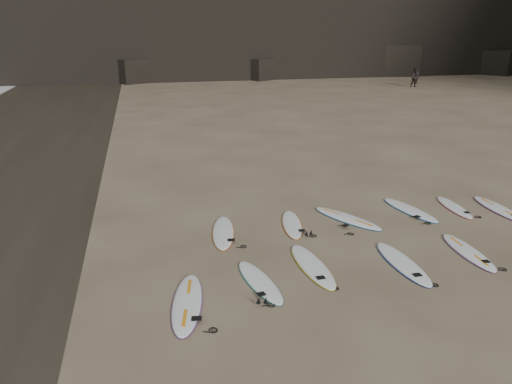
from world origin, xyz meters
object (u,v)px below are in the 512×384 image
(surfboard_8, at_px, (410,210))
(person_a, at_px, (416,76))
(person_b, at_px, (415,78))
(surfboard_6, at_px, (292,224))
(surfboard_0, at_px, (187,303))
(surfboard_3, at_px, (403,263))
(surfboard_10, at_px, (499,209))
(surfboard_4, at_px, (468,252))
(surfboard_7, at_px, (347,218))
(surfboard_5, at_px, (223,232))
(surfboard_2, at_px, (312,265))
(surfboard_1, at_px, (260,281))
(surfboard_9, at_px, (454,207))

(surfboard_8, relative_size, person_a, 1.69)
(person_a, distance_m, person_b, 3.26)
(surfboard_6, bearing_deg, surfboard_0, -122.04)
(surfboard_0, xyz_separation_m, surfboard_3, (5.81, 0.71, -0.00))
(surfboard_10, bearing_deg, surfboard_3, -149.10)
(surfboard_4, height_order, surfboard_6, surfboard_4)
(surfboard_10, height_order, person_b, person_b)
(surfboard_6, xyz_separation_m, surfboard_10, (7.36, -0.32, 0.01))
(surfboard_6, distance_m, surfboard_7, 1.91)
(surfboard_3, distance_m, surfboard_7, 3.35)
(surfboard_0, xyz_separation_m, surfboard_10, (11.07, 3.68, -0.00))
(surfboard_5, bearing_deg, surfboard_2, -45.01)
(surfboard_4, height_order, surfboard_5, surfboard_5)
(surfboard_6, xyz_separation_m, person_b, (22.34, 31.56, 0.90))
(surfboard_1, xyz_separation_m, surfboard_5, (-0.38, 3.24, 0.00))
(surfboard_8, relative_size, surfboard_10, 0.97)
(surfboard_5, distance_m, person_b, 40.14)
(surfboard_2, bearing_deg, surfboard_7, 49.99)
(surfboard_5, xyz_separation_m, surfboard_7, (4.16, 0.21, 0.00))
(person_b, bearing_deg, surfboard_10, -107.73)
(surfboard_5, relative_size, person_a, 1.69)
(surfboard_3, bearing_deg, surfboard_5, 143.51)
(surfboard_1, distance_m, surfboard_3, 3.96)
(surfboard_3, xyz_separation_m, surfboard_4, (2.14, 0.23, -0.00))
(surfboard_4, bearing_deg, surfboard_6, 147.50)
(surfboard_0, height_order, surfboard_10, surfboard_0)
(surfboard_2, distance_m, surfboard_5, 3.34)
(surfboard_8, bearing_deg, surfboard_9, -15.49)
(surfboard_2, relative_size, surfboard_9, 1.20)
(surfboard_0, xyz_separation_m, person_b, (26.05, 35.56, 0.89))
(surfboard_1, height_order, person_b, person_b)
(surfboard_5, distance_m, person_a, 43.37)
(surfboard_1, bearing_deg, surfboard_7, 32.15)
(surfboard_2, bearing_deg, surfboard_8, 31.68)
(surfboard_9, distance_m, surfboard_10, 1.49)
(surfboard_6, height_order, person_a, person_a)
(surfboard_5, distance_m, surfboard_8, 6.58)
(surfboard_4, bearing_deg, surfboard_5, 159.23)
(surfboard_2, xyz_separation_m, surfboard_8, (4.63, 3.18, -0.00))
(surfboard_1, height_order, surfboard_2, surfboard_2)
(surfboard_1, bearing_deg, surfboard_3, -8.79)
(surfboard_4, distance_m, surfboard_6, 5.22)
(surfboard_0, relative_size, surfboard_10, 1.01)
(surfboard_5, relative_size, person_b, 1.38)
(surfboard_6, height_order, surfboard_7, surfboard_7)
(surfboard_6, relative_size, surfboard_8, 0.91)
(surfboard_8, bearing_deg, surfboard_1, -161.11)
(surfboard_1, relative_size, surfboard_2, 0.90)
(surfboard_5, bearing_deg, surfboard_4, -14.59)
(surfboard_0, bearing_deg, surfboard_6, 57.11)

